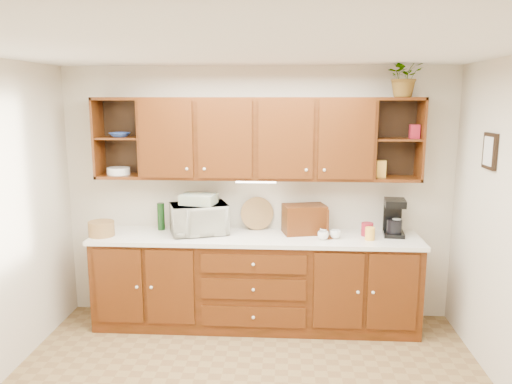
# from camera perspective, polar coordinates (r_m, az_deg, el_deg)

# --- Properties ---
(ceiling) EXTENTS (4.00, 4.00, 0.00)m
(ceiling) POSITION_cam_1_polar(r_m,az_deg,el_deg) (3.35, -1.68, 16.12)
(ceiling) COLOR white
(ceiling) RESTS_ON back_wall
(back_wall) EXTENTS (4.00, 0.00, 4.00)m
(back_wall) POSITION_cam_1_polar(r_m,az_deg,el_deg) (5.18, 0.14, -0.25)
(back_wall) COLOR beige
(back_wall) RESTS_ON floor
(base_cabinets) EXTENTS (3.20, 0.60, 0.90)m
(base_cabinets) POSITION_cam_1_polar(r_m,az_deg,el_deg) (5.12, -0.07, -10.27)
(base_cabinets) COLOR #351906
(base_cabinets) RESTS_ON floor
(countertop) EXTENTS (3.24, 0.64, 0.04)m
(countertop) POSITION_cam_1_polar(r_m,az_deg,el_deg) (4.96, -0.08, -5.24)
(countertop) COLOR white
(countertop) RESTS_ON base_cabinets
(upper_cabinets) EXTENTS (3.20, 0.33, 0.80)m
(upper_cabinets) POSITION_cam_1_polar(r_m,az_deg,el_deg) (4.94, 0.14, 6.17)
(upper_cabinets) COLOR #351906
(upper_cabinets) RESTS_ON back_wall
(undercabinet_light) EXTENTS (0.40, 0.05, 0.02)m
(undercabinet_light) POSITION_cam_1_polar(r_m,az_deg,el_deg) (4.93, -0.01, 1.22)
(undercabinet_light) COLOR white
(undercabinet_light) RESTS_ON upper_cabinets
(framed_picture) EXTENTS (0.03, 0.24, 0.30)m
(framed_picture) POSITION_cam_1_polar(r_m,az_deg,el_deg) (4.57, 25.17, 4.25)
(framed_picture) COLOR black
(framed_picture) RESTS_ON right_wall
(wicker_basket) EXTENTS (0.28, 0.28, 0.15)m
(wicker_basket) POSITION_cam_1_polar(r_m,az_deg,el_deg) (5.17, -17.26, -4.02)
(wicker_basket) COLOR olive
(wicker_basket) RESTS_ON countertop
(microwave) EXTENTS (0.64, 0.54, 0.30)m
(microwave) POSITION_cam_1_polar(r_m,az_deg,el_deg) (5.03, -6.54, -3.06)
(microwave) COLOR beige
(microwave) RESTS_ON countertop
(towel_stack) EXTENTS (0.37, 0.30, 0.10)m
(towel_stack) POSITION_cam_1_polar(r_m,az_deg,el_deg) (4.99, -6.59, -0.81)
(towel_stack) COLOR #D6BB64
(towel_stack) RESTS_ON microwave
(wine_bottle) EXTENTS (0.08, 0.08, 0.28)m
(wine_bottle) POSITION_cam_1_polar(r_m,az_deg,el_deg) (5.23, -10.80, -2.76)
(wine_bottle) COLOR black
(wine_bottle) RESTS_ON countertop
(woven_tray) EXTENTS (0.35, 0.16, 0.34)m
(woven_tray) POSITION_cam_1_polar(r_m,az_deg,el_deg) (5.20, 0.13, -4.18)
(woven_tray) COLOR olive
(woven_tray) RESTS_ON countertop
(bread_box) EXTENTS (0.46, 0.35, 0.29)m
(bread_box) POSITION_cam_1_polar(r_m,az_deg,el_deg) (5.04, 5.54, -3.10)
(bread_box) COLOR #351906
(bread_box) RESTS_ON countertop
(mug_tree) EXTENTS (0.24, 0.25, 0.28)m
(mug_tree) POSITION_cam_1_polar(r_m,az_deg,el_deg) (4.91, 8.18, -4.74)
(mug_tree) COLOR #351906
(mug_tree) RESTS_ON countertop
(canister_red) EXTENTS (0.13, 0.13, 0.13)m
(canister_red) POSITION_cam_1_polar(r_m,az_deg,el_deg) (5.06, 12.59, -4.18)
(canister_red) COLOR maroon
(canister_red) RESTS_ON countertop
(canister_white) EXTENTS (0.09, 0.09, 0.17)m
(canister_white) POSITION_cam_1_polar(r_m,az_deg,el_deg) (5.13, 15.76, -3.90)
(canister_white) COLOR white
(canister_white) RESTS_ON countertop
(canister_yellow) EXTENTS (0.10, 0.10, 0.12)m
(canister_yellow) POSITION_cam_1_polar(r_m,az_deg,el_deg) (4.92, 12.88, -4.66)
(canister_yellow) COLOR gold
(canister_yellow) RESTS_ON countertop
(coffee_maker) EXTENTS (0.22, 0.27, 0.37)m
(coffee_maker) POSITION_cam_1_polar(r_m,az_deg,el_deg) (5.12, 15.48, -2.86)
(coffee_maker) COLOR black
(coffee_maker) RESTS_ON countertop
(bowl_stack) EXTENTS (0.23, 0.23, 0.05)m
(bowl_stack) POSITION_cam_1_polar(r_m,az_deg,el_deg) (5.17, -15.29, 6.33)
(bowl_stack) COLOR #294799
(bowl_stack) RESTS_ON upper_cabinets
(plate_stack) EXTENTS (0.25, 0.25, 0.07)m
(plate_stack) POSITION_cam_1_polar(r_m,az_deg,el_deg) (5.24, -15.44, 2.33)
(plate_stack) COLOR white
(plate_stack) RESTS_ON upper_cabinets
(pantry_box_yellow) EXTENTS (0.10, 0.08, 0.16)m
(pantry_box_yellow) POSITION_cam_1_polar(r_m,az_deg,el_deg) (5.03, 14.10, 2.59)
(pantry_box_yellow) COLOR gold
(pantry_box_yellow) RESTS_ON upper_cabinets
(pantry_box_red) EXTENTS (0.09, 0.08, 0.13)m
(pantry_box_red) POSITION_cam_1_polar(r_m,az_deg,el_deg) (5.04, 17.66, 6.60)
(pantry_box_red) COLOR maroon
(pantry_box_red) RESTS_ON upper_cabinets
(potted_plant) EXTENTS (0.44, 0.42, 0.39)m
(potted_plant) POSITION_cam_1_polar(r_m,az_deg,el_deg) (4.97, 16.63, 12.61)
(potted_plant) COLOR #999999
(potted_plant) RESTS_ON upper_cabinets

